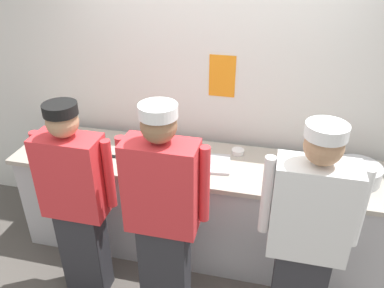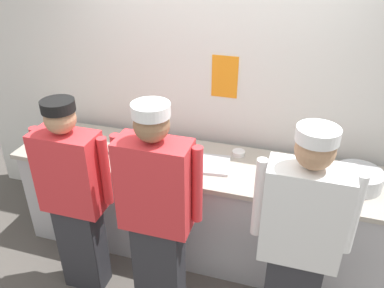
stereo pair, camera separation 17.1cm
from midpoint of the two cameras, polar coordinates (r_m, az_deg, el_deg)
name	(u,v)px [view 1 (the left image)]	position (r m, az deg, el deg)	size (l,w,h in m)	color
ground_plane	(189,276)	(3.59, -1.85, -18.60)	(9.00, 9.00, 0.00)	#514C47
wall_back	(212,94)	(3.51, 1.49, 7.24)	(4.99, 0.11, 2.69)	silver
prep_counter	(199,206)	(3.54, -0.37, -9.01)	(3.18, 0.72, 0.94)	#B2B2B7
chef_near_left	(77,201)	(3.06, -17.96, -7.88)	(0.60, 0.24, 1.66)	#2D2D33
chef_center	(163,214)	(2.73, -6.07, -10.08)	(0.63, 0.24, 1.75)	#2D2D33
chef_far_right	(307,238)	(2.63, 14.46, -13.09)	(0.62, 0.24, 1.73)	#2D2D33
plate_stack_front	(160,150)	(3.40, -6.09, -0.87)	(0.23, 0.23, 0.06)	white
mixing_bowl_steel	(357,173)	(3.23, 21.46, -3.95)	(0.36, 0.36, 0.13)	#B7BABF
sheet_tray	(204,163)	(3.22, 0.19, -2.84)	(0.43, 0.29, 0.02)	#B7BABF
squeeze_bottle_primary	(58,142)	(3.57, -20.19, 0.24)	(0.06, 0.06, 0.21)	#56A333
ramekin_orange_sauce	(238,151)	(3.38, 5.23, -1.10)	(0.11, 0.11, 0.04)	white
ramekin_red_sauce	(71,134)	(3.84, -18.31, 1.36)	(0.08, 0.08, 0.04)	white
chefs_knife	(119,157)	(3.39, -11.95, -1.93)	(0.28, 0.03, 0.02)	#B7BABF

